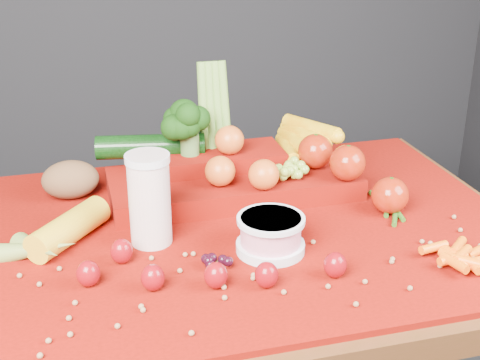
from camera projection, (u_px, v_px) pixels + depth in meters
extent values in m
cube|color=#3C250D|center=(243.00, 242.00, 1.31)|extent=(1.10, 0.80, 0.05)
cube|color=#3C250D|center=(18.00, 339.00, 1.64)|extent=(0.06, 0.06, 0.70)
cube|color=#3C250D|center=(377.00, 284.00, 1.86)|extent=(0.06, 0.06, 0.70)
cube|color=#790904|center=(243.00, 228.00, 1.30)|extent=(1.05, 0.75, 0.01)
cylinder|color=beige|center=(150.00, 199.00, 1.20)|extent=(0.08, 0.08, 0.17)
cylinder|color=silver|center=(147.00, 158.00, 1.17)|extent=(0.08, 0.08, 0.01)
cylinder|color=silver|center=(270.00, 247.00, 1.20)|extent=(0.12, 0.12, 0.02)
cylinder|color=pink|center=(271.00, 230.00, 1.19)|extent=(0.11, 0.11, 0.05)
cylinder|color=silver|center=(271.00, 220.00, 1.18)|extent=(0.12, 0.12, 0.01)
ellipsoid|color=maroon|center=(121.00, 251.00, 1.16)|extent=(0.04, 0.04, 0.04)
cone|color=#10470C|center=(121.00, 240.00, 1.15)|extent=(0.03, 0.03, 0.01)
ellipsoid|color=maroon|center=(88.00, 273.00, 1.09)|extent=(0.04, 0.04, 0.04)
cone|color=#10470C|center=(87.00, 262.00, 1.08)|extent=(0.03, 0.03, 0.01)
ellipsoid|color=maroon|center=(153.00, 278.00, 1.08)|extent=(0.04, 0.04, 0.04)
cone|color=#10470C|center=(152.00, 266.00, 1.07)|extent=(0.03, 0.03, 0.01)
ellipsoid|color=maroon|center=(216.00, 275.00, 1.08)|extent=(0.04, 0.04, 0.04)
cone|color=#10470C|center=(216.00, 264.00, 1.08)|extent=(0.03, 0.03, 0.01)
ellipsoid|color=maroon|center=(267.00, 275.00, 1.09)|extent=(0.04, 0.04, 0.04)
cone|color=#10470C|center=(267.00, 263.00, 1.08)|extent=(0.03, 0.03, 0.01)
ellipsoid|color=maroon|center=(335.00, 265.00, 1.11)|extent=(0.04, 0.04, 0.04)
cone|color=#10470C|center=(336.00, 254.00, 1.11)|extent=(0.03, 0.03, 0.01)
cylinder|color=gold|center=(69.00, 228.00, 1.22)|extent=(0.16, 0.17, 0.06)
ellipsoid|color=#52341E|center=(70.00, 180.00, 1.40)|extent=(0.12, 0.09, 0.08)
cube|color=#790904|center=(233.00, 184.00, 1.42)|extent=(0.52, 0.22, 0.04)
cube|color=#790904|center=(218.00, 159.00, 1.45)|extent=(0.28, 0.12, 0.03)
sphere|color=#9C200F|center=(348.00, 163.00, 1.37)|extent=(0.08, 0.08, 0.08)
sphere|color=#9C200F|center=(390.00, 195.00, 1.33)|extent=(0.08, 0.08, 0.08)
sphere|color=#9C200F|center=(315.00, 151.00, 1.43)|extent=(0.08, 0.08, 0.08)
sphere|color=#B5501C|center=(220.00, 171.00, 1.35)|extent=(0.06, 0.06, 0.06)
sphere|color=#B5501C|center=(264.00, 175.00, 1.33)|extent=(0.06, 0.06, 0.06)
sphere|color=#B5501C|center=(229.00, 140.00, 1.41)|extent=(0.06, 0.06, 0.06)
cylinder|color=yellow|center=(288.00, 149.00, 1.50)|extent=(0.06, 0.16, 0.04)
cylinder|color=yellow|center=(296.00, 142.00, 1.50)|extent=(0.04, 0.16, 0.04)
cylinder|color=yellow|center=(305.00, 135.00, 1.50)|extent=(0.07, 0.16, 0.04)
cylinder|color=yellow|center=(311.00, 128.00, 1.50)|extent=(0.10, 0.15, 0.04)
cylinder|color=#3F662D|center=(190.00, 144.00, 1.42)|extent=(0.04, 0.04, 0.04)
cylinder|color=olive|center=(203.00, 113.00, 1.44)|extent=(0.03, 0.06, 0.22)
cylinder|color=olive|center=(211.00, 113.00, 1.44)|extent=(0.02, 0.06, 0.22)
cylinder|color=olive|center=(218.00, 112.00, 1.45)|extent=(0.02, 0.06, 0.22)
cylinder|color=olive|center=(225.00, 112.00, 1.45)|extent=(0.03, 0.06, 0.22)
cylinder|color=black|center=(151.00, 146.00, 1.44)|extent=(0.24, 0.09, 0.05)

